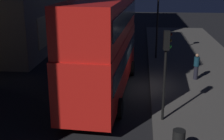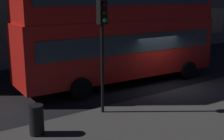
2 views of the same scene
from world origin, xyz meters
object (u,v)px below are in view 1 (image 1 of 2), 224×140
object	(u,v)px
traffic_light_near_kerb	(166,58)
street_lamp	(158,3)
double_decker_bus	(104,42)
pedestrian	(196,66)

from	to	relation	value
traffic_light_near_kerb	street_lamp	distance (m)	11.30
double_decker_bus	traffic_light_near_kerb	distance (m)	4.57
traffic_light_near_kerb	street_lamp	bearing A→B (deg)	-2.14
street_lamp	pedestrian	size ratio (longest dim) A/B	3.47
pedestrian	street_lamp	bearing A→B (deg)	-146.57
double_decker_bus	pedestrian	distance (m)	6.68
double_decker_bus	street_lamp	size ratio (longest dim) A/B	1.84
street_lamp	pedestrian	distance (m)	6.67
traffic_light_near_kerb	double_decker_bus	bearing A→B (deg)	43.01
pedestrian	traffic_light_near_kerb	bearing A→B (deg)	-13.61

